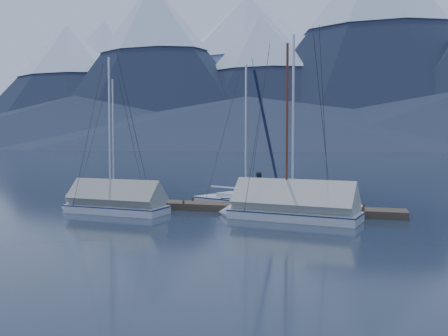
% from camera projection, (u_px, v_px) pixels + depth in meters
% --- Properties ---
extents(ground, '(1000.00, 1000.00, 0.00)m').
position_uv_depth(ground, '(212.00, 216.00, 22.85)').
color(ground, black).
rests_on(ground, ground).
extents(mountain_range, '(877.00, 584.00, 150.50)m').
position_uv_depth(mountain_range, '(367.00, 73.00, 372.05)').
color(mountain_range, '#475675').
rests_on(mountain_range, ground).
extents(dock, '(18.00, 1.50, 0.54)m').
position_uv_depth(dock, '(224.00, 208.00, 24.75)').
color(dock, '#382D23').
rests_on(dock, ground).
extents(mooring_posts, '(15.12, 1.52, 0.35)m').
position_uv_depth(mooring_posts, '(215.00, 203.00, 24.89)').
color(mooring_posts, '#382D23').
rests_on(mooring_posts, ground).
extents(sailboat_open_left, '(6.24, 2.61, 8.07)m').
position_uv_depth(sailboat_open_left, '(120.00, 199.00, 28.64)').
color(sailboat_open_left, silver).
rests_on(sailboat_open_left, ground).
extents(sailboat_open_mid, '(6.69, 4.14, 8.58)m').
position_uv_depth(sailboat_open_mid, '(252.00, 204.00, 25.96)').
color(sailboat_open_mid, silver).
rests_on(sailboat_open_mid, ground).
extents(sailboat_open_right, '(7.88, 3.32, 10.23)m').
position_uv_depth(sailboat_open_right, '(302.00, 204.00, 25.61)').
color(sailboat_open_right, silver).
rests_on(sailboat_open_right, ground).
extents(sailboat_covered_near, '(7.09, 3.30, 8.89)m').
position_uv_depth(sailboat_covered_near, '(283.00, 209.00, 21.81)').
color(sailboat_covered_near, silver).
rests_on(sailboat_covered_near, ground).
extents(sailboat_covered_far, '(6.20, 2.58, 8.50)m').
position_uv_depth(sailboat_covered_far, '(109.00, 204.00, 23.78)').
color(sailboat_covered_far, silver).
rests_on(sailboat_covered_far, ground).
extents(person, '(0.52, 0.68, 1.68)m').
position_uv_depth(person, '(260.00, 188.00, 24.20)').
color(person, black).
rests_on(person, dock).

